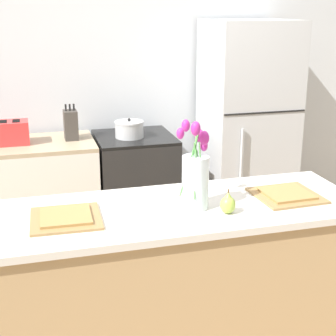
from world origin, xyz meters
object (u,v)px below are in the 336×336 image
cooking_pot (129,129)px  plate_setting_right (287,195)px  refrigerator (247,130)px  knife_block (71,125)px  stove_range (136,190)px  plate_setting_left (66,218)px  flower_vase (195,176)px  pear_figurine (228,204)px  toaster (11,133)px

cooking_pot → plate_setting_right: bearing=-72.2°
refrigerator → knife_block: refrigerator is taller
refrigerator → cooking_pot: (-1.00, -0.04, 0.08)m
stove_range → plate_setting_left: (-0.66, -1.61, 0.50)m
stove_range → plate_setting_right: plate_setting_right is taller
plate_setting_left → knife_block: bearing=83.9°
flower_vase → plate_setting_left: flower_vase is taller
cooking_pot → stove_range: bearing=38.0°
pear_figurine → plate_setting_right: pear_figurine is taller
plate_setting_right → knife_block: knife_block is taller
pear_figurine → cooking_pot: size_ratio=0.54×
plate_setting_left → plate_setting_right: 1.12m
plate_setting_right → refrigerator: bearing=73.1°
pear_figurine → refrigerator: bearing=63.5°
plate_setting_left → knife_block: size_ratio=1.22×
stove_range → plate_setting_left: size_ratio=2.74×
refrigerator → cooking_pot: bearing=-177.9°
stove_range → toaster: bearing=179.9°
plate_setting_left → cooking_pot: cooking_pot is taller
plate_setting_left → refrigerator: bearing=45.1°
stove_range → pear_figurine: pear_figurine is taller
plate_setting_right → toaster: toaster is taller
plate_setting_left → flower_vase: bearing=-1.9°
stove_range → refrigerator: bearing=0.0°
stove_range → flower_vase: bearing=-91.5°
stove_range → flower_vase: (-0.04, -1.63, 0.65)m
toaster → cooking_pot: toaster is taller
plate_setting_left → plate_setting_right: (1.12, 0.00, 0.00)m
plate_setting_left → knife_block: 1.65m
pear_figurine → cooking_pot: (-0.13, 1.70, -0.02)m
stove_range → knife_block: knife_block is taller
flower_vase → cooking_pot: size_ratio=1.98×
refrigerator → flower_vase: bearing=-121.3°
stove_range → cooking_pot: size_ratio=4.02×
stove_range → pear_figurine: bearing=-87.2°
pear_figurine → plate_setting_right: bearing=18.6°
pear_figurine → knife_block: 1.86m
cooking_pot → plate_setting_left: bearing=-111.2°
stove_range → toaster: (-0.92, 0.00, 0.54)m
cooking_pot → knife_block: (-0.44, 0.06, 0.05)m
pear_figurine → plate_setting_right: 0.40m
stove_range → plate_setting_right: (0.46, -1.61, 0.50)m
flower_vase → cooking_pot: flower_vase is taller
pear_figurine → toaster: size_ratio=0.43×
stove_range → cooking_pot: cooking_pot is taller
stove_range → cooking_pot: (-0.05, -0.04, 0.51)m
stove_range → plate_setting_left: plate_setting_left is taller
plate_setting_left → knife_block: (0.18, 1.64, 0.06)m
toaster → refrigerator: bearing=-0.0°
pear_figurine → plate_setting_right: (0.37, 0.13, -0.04)m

